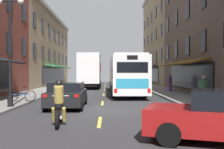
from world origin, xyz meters
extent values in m
cube|color=#333335|center=(0.00, 0.00, -0.05)|extent=(34.80, 80.00, 0.10)
cube|color=#DBCC4C|center=(0.00, -3.50, 0.00)|extent=(0.14, 2.40, 0.01)
cube|color=#DBCC4C|center=(0.00, 3.00, 0.00)|extent=(0.14, 2.40, 0.01)
cube|color=#DBCC4C|center=(0.00, 9.50, 0.00)|extent=(0.14, 2.40, 0.01)
cube|color=#DBCC4C|center=(0.00, 16.00, 0.00)|extent=(0.14, 2.40, 0.01)
cube|color=#DBCC4C|center=(0.00, 22.50, 0.00)|extent=(0.14, 2.40, 0.01)
cube|color=#DBCC4C|center=(0.00, 29.00, 0.00)|extent=(0.14, 2.40, 0.01)
cube|color=#DBCC4C|center=(0.00, 35.50, 0.00)|extent=(0.14, 2.40, 0.01)
cube|color=gray|center=(5.90, 0.00, 0.07)|extent=(3.00, 80.00, 0.14)
cube|color=black|center=(-7.36, 7.62, 4.20)|extent=(0.10, 1.00, 1.60)
cube|color=black|center=(-7.36, 11.43, 4.20)|extent=(0.10, 1.00, 1.60)
cube|color=black|center=(-7.36, 7.62, 7.40)|extent=(0.10, 1.00, 1.60)
cube|color=black|center=(-7.36, 11.43, 7.40)|extent=(0.10, 1.00, 1.60)
cube|color=#9E8466|center=(-11.40, 26.67, 5.22)|extent=(8.00, 26.57, 10.45)
cube|color=#B2AD9E|center=(-7.30, 26.67, 10.10)|extent=(0.44, 26.07, 0.40)
cube|color=black|center=(-7.36, 26.67, 1.55)|extent=(0.10, 16.00, 2.10)
cube|color=#1E6638|center=(-6.65, 26.67, 2.75)|extent=(1.38, 14.93, 0.44)
cube|color=black|center=(-7.36, 15.24, 4.20)|extent=(0.10, 1.00, 1.60)
cube|color=black|center=(-7.36, 19.05, 4.20)|extent=(0.10, 1.00, 1.60)
cube|color=black|center=(-7.36, 22.86, 4.20)|extent=(0.10, 1.00, 1.60)
cube|color=black|center=(-7.36, 26.67, 4.20)|extent=(0.10, 1.00, 1.60)
cube|color=black|center=(-7.36, 30.48, 4.20)|extent=(0.10, 1.00, 1.60)
cube|color=black|center=(-7.36, 34.29, 4.20)|extent=(0.10, 1.00, 1.60)
cube|color=black|center=(-7.36, 38.10, 4.20)|extent=(0.10, 1.00, 1.60)
cube|color=black|center=(-7.36, 15.24, 7.40)|extent=(0.10, 1.00, 1.60)
cube|color=black|center=(-7.36, 19.05, 7.40)|extent=(0.10, 1.00, 1.60)
cube|color=black|center=(-7.36, 22.86, 7.40)|extent=(0.10, 1.00, 1.60)
cube|color=black|center=(-7.36, 26.67, 7.40)|extent=(0.10, 1.00, 1.60)
cube|color=black|center=(-7.36, 30.48, 7.40)|extent=(0.10, 1.00, 1.60)
cube|color=black|center=(-7.36, 34.29, 7.40)|extent=(0.10, 1.00, 1.60)
cube|color=black|center=(-7.36, 38.10, 7.40)|extent=(0.10, 1.00, 1.60)
cube|color=black|center=(7.36, 10.00, 1.55)|extent=(0.10, 12.00, 2.10)
cube|color=brown|center=(6.65, 10.00, 2.75)|extent=(1.38, 11.20, 0.44)
cube|color=black|center=(7.36, 6.00, 4.20)|extent=(0.10, 1.00, 1.60)
cube|color=black|center=(7.36, 10.00, 4.20)|extent=(0.10, 1.00, 1.60)
cube|color=black|center=(7.36, 14.00, 4.20)|extent=(0.10, 1.00, 1.60)
cube|color=black|center=(7.36, 18.00, 4.20)|extent=(0.10, 1.00, 1.60)
cube|color=black|center=(7.36, 10.00, 7.40)|extent=(0.10, 1.00, 1.60)
cube|color=black|center=(7.36, 14.00, 7.40)|extent=(0.10, 1.00, 1.60)
cube|color=black|center=(7.36, 18.00, 7.40)|extent=(0.10, 1.00, 1.60)
cube|color=#9E8466|center=(11.40, 30.00, 7.49)|extent=(8.00, 19.90, 14.98)
cube|color=black|center=(7.36, 30.00, 1.55)|extent=(0.10, 12.00, 2.10)
cube|color=black|center=(6.65, 30.00, 2.75)|extent=(1.38, 11.20, 0.44)
cube|color=black|center=(7.36, 22.00, 4.20)|extent=(0.10, 1.00, 1.60)
cube|color=black|center=(7.36, 26.00, 4.20)|extent=(0.10, 1.00, 1.60)
cube|color=black|center=(7.36, 30.00, 4.20)|extent=(0.10, 1.00, 1.60)
cube|color=black|center=(7.36, 34.00, 4.20)|extent=(0.10, 1.00, 1.60)
cube|color=black|center=(7.36, 38.00, 4.20)|extent=(0.10, 1.00, 1.60)
cube|color=black|center=(7.36, 22.00, 7.40)|extent=(0.10, 1.00, 1.60)
cube|color=black|center=(7.36, 26.00, 7.40)|extent=(0.10, 1.00, 1.60)
cube|color=black|center=(7.36, 30.00, 7.40)|extent=(0.10, 1.00, 1.60)
cube|color=black|center=(7.36, 34.00, 7.40)|extent=(0.10, 1.00, 1.60)
cube|color=black|center=(7.36, 38.00, 7.40)|extent=(0.10, 1.00, 1.60)
cube|color=black|center=(7.36, 22.00, 10.60)|extent=(0.10, 1.00, 1.60)
cube|color=black|center=(7.36, 26.00, 10.60)|extent=(0.10, 1.00, 1.60)
cube|color=black|center=(7.36, 30.00, 10.60)|extent=(0.10, 1.00, 1.60)
cube|color=black|center=(7.36, 34.00, 10.60)|extent=(0.10, 1.00, 1.60)
cube|color=black|center=(7.36, 38.00, 10.60)|extent=(0.10, 1.00, 1.60)
cube|color=white|center=(1.91, 9.96, 1.73)|extent=(2.63, 12.20, 2.76)
cube|color=silver|center=(1.91, 9.96, 3.17)|extent=(2.42, 11.00, 0.16)
cube|color=black|center=(1.90, 10.26, 1.93)|extent=(2.65, 9.80, 0.96)
cube|color=#19723F|center=(1.91, 9.96, 0.60)|extent=(2.65, 11.80, 0.36)
cube|color=black|center=(1.87, 16.02, 1.93)|extent=(2.25, 0.13, 1.10)
cube|color=black|center=(1.94, 3.91, 2.24)|extent=(2.05, 0.13, 0.70)
cube|color=teal|center=(1.94, 3.90, 1.18)|extent=(2.15, 0.11, 0.64)
cube|color=black|center=(1.94, 3.90, 2.89)|extent=(0.70, 0.10, 0.28)
cube|color=red|center=(0.85, 3.89, 0.70)|extent=(0.20, 0.08, 0.28)
cube|color=red|center=(3.04, 3.90, 0.70)|extent=(0.20, 0.08, 0.28)
cylinder|color=black|center=(0.71, 14.05, 0.50)|extent=(0.31, 1.00, 1.00)
cylinder|color=black|center=(3.06, 14.06, 0.50)|extent=(0.31, 1.00, 1.00)
cylinder|color=black|center=(0.75, 6.36, 0.50)|extent=(0.31, 1.00, 1.00)
cylinder|color=black|center=(3.10, 6.38, 0.50)|extent=(0.31, 1.00, 1.00)
cube|color=#B21E19|center=(-1.71, 21.17, 1.55)|extent=(2.30, 2.29, 2.40)
cube|color=black|center=(-1.71, 22.28, 2.40)|extent=(2.00, 0.10, 0.80)
cube|color=silver|center=(-1.72, 17.46, 2.35)|extent=(2.40, 5.15, 3.29)
cube|color=maroon|center=(-0.50, 17.46, 2.51)|extent=(0.06, 3.09, 0.90)
cube|color=black|center=(-1.72, 18.60, 0.55)|extent=(1.91, 7.04, 0.24)
cylinder|color=black|center=(-2.81, 20.97, 0.45)|extent=(0.28, 0.90, 0.90)
cylinder|color=black|center=(-0.61, 20.97, 0.45)|extent=(0.28, 0.90, 0.90)
cylinder|color=black|center=(-2.82, 16.68, 0.45)|extent=(0.28, 0.90, 0.90)
cylinder|color=black|center=(-0.62, 16.68, 0.45)|extent=(0.28, 0.90, 0.90)
cube|color=navy|center=(-1.80, 28.75, 0.58)|extent=(1.87, 4.47, 0.67)
cube|color=black|center=(-1.80, 28.57, 1.11)|extent=(1.70, 2.42, 0.46)
cube|color=red|center=(-2.53, 26.54, 0.81)|extent=(0.20, 0.06, 0.14)
cube|color=red|center=(-1.05, 26.55, 0.81)|extent=(0.20, 0.06, 0.14)
cylinder|color=black|center=(-2.68, 30.27, 0.32)|extent=(0.22, 0.64, 0.64)
cylinder|color=black|center=(-0.94, 30.28, 0.32)|extent=(0.22, 0.64, 0.64)
cylinder|color=black|center=(-2.66, 27.22, 0.32)|extent=(0.22, 0.64, 0.64)
cylinder|color=black|center=(-0.92, 27.23, 0.32)|extent=(0.22, 0.64, 0.64)
cylinder|color=black|center=(1.88, -7.13, 0.32)|extent=(0.68, 0.41, 0.64)
cylinder|color=black|center=(2.43, -5.50, 0.32)|extent=(0.68, 0.41, 0.64)
cube|color=black|center=(-1.89, 0.93, 0.58)|extent=(1.86, 4.44, 0.68)
cube|color=black|center=(-1.89, 0.76, 1.13)|extent=(1.69, 2.40, 0.49)
cube|color=red|center=(-2.61, -1.26, 0.82)|extent=(0.20, 0.06, 0.14)
cube|color=red|center=(-1.14, -1.25, 0.82)|extent=(0.20, 0.06, 0.14)
cylinder|color=black|center=(-2.76, 2.44, 0.32)|extent=(0.22, 0.64, 0.64)
cylinder|color=black|center=(-1.03, 2.45, 0.32)|extent=(0.22, 0.64, 0.64)
cylinder|color=black|center=(-2.74, -0.58, 0.32)|extent=(0.22, 0.64, 0.64)
cylinder|color=black|center=(-1.01, -0.57, 0.32)|extent=(0.22, 0.64, 0.64)
cylinder|color=black|center=(-1.51, -3.42, 0.31)|extent=(0.15, 0.63, 0.62)
cylinder|color=black|center=(-1.39, -4.86, 0.31)|extent=(0.17, 0.63, 0.62)
cylinder|color=#B2B2B7|center=(-1.50, -3.54, 0.61)|extent=(0.10, 0.33, 0.68)
ellipsoid|color=maroon|center=(-1.47, -3.96, 0.81)|extent=(0.36, 0.58, 0.28)
cube|color=black|center=(-1.43, -4.36, 0.74)|extent=(0.30, 0.58, 0.12)
cube|color=#B2B2B7|center=(-1.45, -4.14, 0.40)|extent=(0.27, 0.42, 0.30)
cylinder|color=#B2B2B7|center=(-1.49, -3.64, 1.02)|extent=(0.62, 0.09, 0.04)
cylinder|color=#B29947|center=(-1.44, -4.29, 1.13)|extent=(0.38, 0.48, 0.66)
sphere|color=black|center=(-1.45, -4.18, 1.53)|extent=(0.26, 0.26, 0.26)
cylinder|color=#B29947|center=(-1.62, -4.27, 0.40)|extent=(0.17, 0.37, 0.56)
cylinder|color=#B29947|center=(-1.26, -4.24, 0.40)|extent=(0.17, 0.37, 0.56)
torus|color=black|center=(-5.42, 2.52, 0.47)|extent=(0.66, 0.20, 0.66)
torus|color=black|center=(-4.40, 2.77, 0.47)|extent=(0.66, 0.20, 0.66)
cylinder|color=#194CA5|center=(-4.91, 2.65, 0.57)|extent=(0.98, 0.28, 0.04)
cylinder|color=#194CA5|center=(-4.73, 2.69, 0.75)|extent=(0.14, 0.07, 0.50)
cube|color=black|center=(-4.72, 2.70, 1.02)|extent=(0.22, 0.16, 0.06)
cylinder|color=#194CA5|center=(-5.34, 2.54, 1.02)|extent=(0.14, 0.47, 0.03)
cylinder|color=#B29947|center=(5.59, 0.85, 0.53)|extent=(0.28, 0.28, 0.78)
cylinder|color=#33663F|center=(5.59, 0.85, 1.22)|extent=(0.36, 0.36, 0.60)
sphere|color=#C48488|center=(5.59, 0.85, 1.64)|extent=(0.21, 0.21, 0.21)
cube|color=#33663F|center=(5.53, 1.09, 1.25)|extent=(0.29, 0.22, 0.36)
cylinder|color=#66387F|center=(6.16, 11.50, 0.53)|extent=(0.28, 0.28, 0.78)
cylinder|color=#66387F|center=(6.16, 11.50, 1.22)|extent=(0.36, 0.36, 0.60)
sphere|color=tan|center=(6.16, 11.50, 1.64)|extent=(0.21, 0.21, 0.21)
cylinder|color=black|center=(-4.73, 0.21, 2.91)|extent=(0.14, 0.14, 5.55)
cylinder|color=black|center=(-4.73, 0.21, 0.44)|extent=(0.28, 0.28, 0.60)
cylinder|color=black|center=(-4.73, 0.21, 5.59)|extent=(1.10, 0.07, 0.07)
sphere|color=white|center=(-4.18, 0.21, 5.59)|extent=(0.32, 0.32, 0.32)
camera|label=1|loc=(0.29, -14.24, 1.93)|focal=44.59mm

